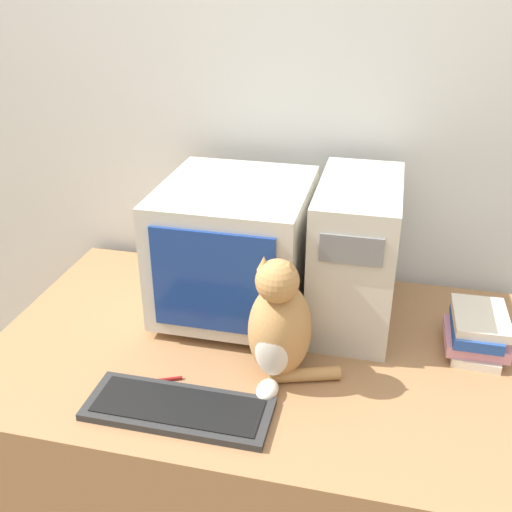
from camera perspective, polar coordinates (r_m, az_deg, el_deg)
name	(u,v)px	position (r m, az deg, el deg)	size (l,w,h in m)	color
wall_back	(299,108)	(1.89, 4.09, 13.92)	(7.00, 0.05, 2.50)	silver
desk	(260,445)	(1.88, 0.42, -17.56)	(1.46, 0.90, 0.72)	#9E7047
crt_monitor	(235,247)	(1.71, -1.99, 0.82)	(0.40, 0.45, 0.39)	beige
computer_tower	(355,253)	(1.69, 9.43, 0.29)	(0.22, 0.43, 0.41)	beige
keyboard	(178,409)	(1.44, -7.40, -14.22)	(0.43, 0.16, 0.02)	#2D2D2D
cat	(279,327)	(1.47, 2.24, -6.75)	(0.24, 0.24, 0.34)	#B7844C
book_stack	(477,332)	(1.70, 20.26, -6.82)	(0.16, 0.20, 0.11)	beige
pen	(156,381)	(1.54, -9.52, -11.64)	(0.12, 0.06, 0.01)	maroon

